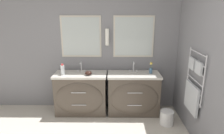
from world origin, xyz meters
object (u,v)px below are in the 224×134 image
vanity_left (81,93)px  waste_bin (167,117)px  vanity_right (133,94)px  toiletry_bottle (63,70)px  amenity_bowl (88,73)px  flower_vase (151,68)px

vanity_left → waste_bin: (1.62, -0.42, -0.28)m
vanity_left → vanity_right: size_ratio=1.00×
toiletry_bottle → amenity_bowl: size_ratio=1.61×
flower_vase → waste_bin: flower_vase is taller
vanity_left → toiletry_bottle: (-0.32, -0.05, 0.51)m
toiletry_bottle → vanity_left: bearing=9.0°
vanity_right → vanity_left: bearing=180.0°
waste_bin → flower_vase: bearing=116.5°
toiletry_bottle → waste_bin: 2.13m
toiletry_bottle → flower_vase: bearing=4.0°
vanity_right → flower_vase: flower_vase is taller
flower_vase → vanity_left: bearing=-177.1°
vanity_right → waste_bin: (0.58, -0.42, -0.28)m
vanity_left → flower_vase: (1.38, 0.07, 0.50)m
vanity_left → waste_bin: bearing=-14.5°
vanity_left → flower_vase: 1.47m
toiletry_bottle → waste_bin: size_ratio=0.82×
toiletry_bottle → amenity_bowl: 0.49m
vanity_right → toiletry_bottle: size_ratio=4.77×
amenity_bowl → waste_bin: 1.67m
toiletry_bottle → waste_bin: (1.95, -0.37, -0.79)m
vanity_left → waste_bin: 1.70m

